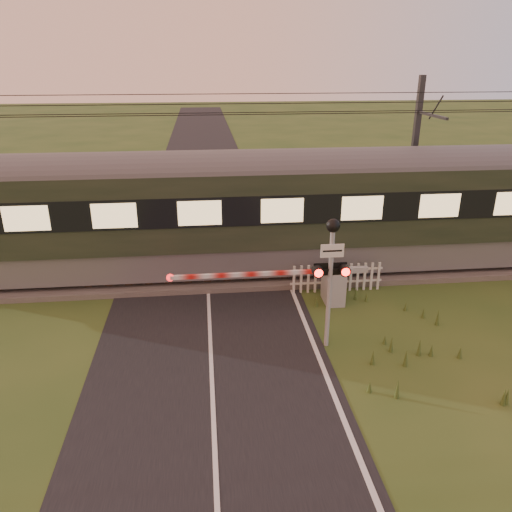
{
  "coord_description": "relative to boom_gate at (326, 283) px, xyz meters",
  "views": [
    {
      "loc": [
        -0.01,
        -9.85,
        7.17
      ],
      "look_at": [
        1.39,
        3.2,
        1.92
      ],
      "focal_mm": 35.0,
      "sensor_mm": 36.0,
      "label": 1
    }
  ],
  "objects": [
    {
      "name": "catenary_mast",
      "position": [
        4.49,
        4.84,
        2.78
      ],
      "size": [
        0.21,
        2.45,
        6.57
      ],
      "color": "#2D2D30",
      "rests_on": "ground"
    },
    {
      "name": "overhead_wires",
      "position": [
        -3.66,
        2.62,
        5.09
      ],
      "size": [
        120.0,
        0.62,
        0.62
      ],
      "color": "black",
      "rests_on": "ground"
    },
    {
      "name": "track_bed",
      "position": [
        -3.66,
        2.62,
        -0.57
      ],
      "size": [
        140.0,
        3.4,
        0.39
      ],
      "color": "#47423D",
      "rests_on": "ground"
    },
    {
      "name": "crossing_signal",
      "position": [
        -0.57,
        -2.49,
        1.79
      ],
      "size": [
        0.9,
        0.36,
        3.53
      ],
      "color": "gray",
      "rests_on": "ground"
    },
    {
      "name": "picket_fence",
      "position": [
        0.53,
        0.73,
        -0.15
      ],
      "size": [
        3.05,
        0.08,
        0.96
      ],
      "color": "silver",
      "rests_on": "ground"
    },
    {
      "name": "ground",
      "position": [
        -3.66,
        -3.88,
        -0.64
      ],
      "size": [
        160.0,
        160.0,
        0.0
      ],
      "primitive_type": "plane",
      "color": "#2B471B",
      "rests_on": "ground"
    },
    {
      "name": "road",
      "position": [
        -3.64,
        -4.11,
        -0.63
      ],
      "size": [
        6.0,
        140.0,
        0.03
      ],
      "color": "black",
      "rests_on": "ground"
    },
    {
      "name": "boom_gate",
      "position": [
        0.0,
        0.0,
        0.0
      ],
      "size": [
        6.16,
        0.89,
        1.18
      ],
      "color": "gray",
      "rests_on": "ground"
    }
  ]
}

